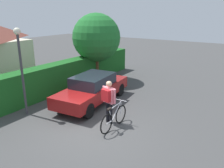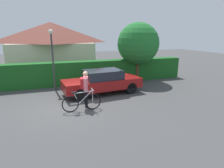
{
  "view_description": "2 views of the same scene",
  "coord_description": "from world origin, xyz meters",
  "views": [
    {
      "loc": [
        -6.19,
        -4.88,
        4.22
      ],
      "look_at": [
        2.32,
        0.7,
        1.04
      ],
      "focal_mm": 36.48,
      "sensor_mm": 36.0,
      "label": 1
    },
    {
      "loc": [
        -0.84,
        -8.68,
        3.36
      ],
      "look_at": [
        2.27,
        0.61,
        0.8
      ],
      "focal_mm": 30.19,
      "sensor_mm": 36.0,
      "label": 2
    }
  ],
  "objects": [
    {
      "name": "hedge_row",
      "position": [
        0.0,
        4.31,
        0.79
      ],
      "size": [
        17.98,
        0.9,
        1.59
      ],
      "primitive_type": "cube",
      "color": "#19571D",
      "rests_on": "ground"
    },
    {
      "name": "street_lamp",
      "position": [
        -0.62,
        3.22,
        2.43
      ],
      "size": [
        0.28,
        0.28,
        3.68
      ],
      "color": "#38383D",
      "rests_on": "ground"
    },
    {
      "name": "bicycle",
      "position": [
        0.41,
        -0.64,
        0.41
      ],
      "size": [
        1.77,
        0.5,
        0.98
      ],
      "color": "black",
      "rests_on": "ground"
    },
    {
      "name": "tree_kerbside",
      "position": [
        5.34,
        3.85,
        2.74
      ],
      "size": [
        3.0,
        3.0,
        4.25
      ],
      "color": "brown",
      "rests_on": "ground"
    },
    {
      "name": "fire_hydrant",
      "position": [
        3.56,
        3.17,
        0.41
      ],
      "size": [
        0.2,
        0.2,
        0.81
      ],
      "color": "red",
      "rests_on": "ground"
    },
    {
      "name": "person_rider",
      "position": [
        0.66,
        -0.22,
        1.06
      ],
      "size": [
        0.42,
        0.68,
        1.74
      ],
      "color": "black",
      "rests_on": "ground"
    },
    {
      "name": "ground_plane",
      "position": [
        0.0,
        0.0,
        0.0
      ],
      "size": [
        60.0,
        60.0,
        0.0
      ],
      "primitive_type": "plane",
      "color": "#424242"
    },
    {
      "name": "parked_car_near",
      "position": [
        2.01,
        1.6,
        0.73
      ],
      "size": [
        4.68,
        2.12,
        1.4
      ],
      "color": "maroon",
      "rests_on": "ground"
    }
  ]
}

